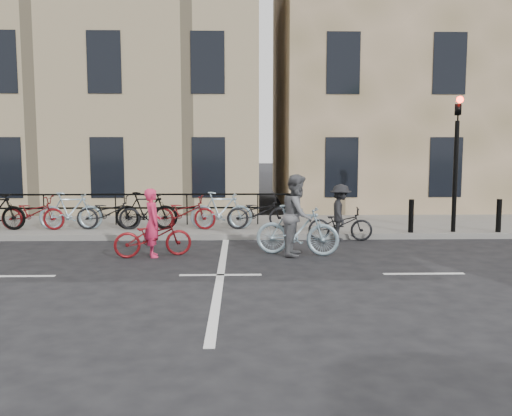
{
  "coord_description": "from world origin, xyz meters",
  "views": [
    {
      "loc": [
        0.41,
        -10.9,
        2.58
      ],
      "look_at": [
        0.74,
        1.89,
        1.1
      ],
      "focal_mm": 40.0,
      "sensor_mm": 36.0,
      "label": 1
    }
  ],
  "objects_px": {
    "cyclist_pink": "(153,233)",
    "cyclist_grey": "(297,223)",
    "cyclist_dark": "(340,218)",
    "traffic_light": "(457,147)"
  },
  "relations": [
    {
      "from": "cyclist_pink",
      "to": "cyclist_dark",
      "type": "xyz_separation_m",
      "value": [
        4.6,
        2.02,
        0.05
      ]
    },
    {
      "from": "traffic_light",
      "to": "cyclist_pink",
      "type": "bearing_deg",
      "value": -162.36
    },
    {
      "from": "cyclist_pink",
      "to": "cyclist_grey",
      "type": "distance_m",
      "value": 3.29
    },
    {
      "from": "cyclist_dark",
      "to": "cyclist_grey",
      "type": "bearing_deg",
      "value": 152.11
    },
    {
      "from": "cyclist_pink",
      "to": "cyclist_grey",
      "type": "bearing_deg",
      "value": -104.11
    },
    {
      "from": "cyclist_grey",
      "to": "cyclist_pink",
      "type": "bearing_deg",
      "value": 106.01
    },
    {
      "from": "cyclist_grey",
      "to": "cyclist_dark",
      "type": "xyz_separation_m",
      "value": [
        1.32,
        1.91,
        -0.16
      ]
    },
    {
      "from": "traffic_light",
      "to": "cyclist_pink",
      "type": "xyz_separation_m",
      "value": [
        -7.79,
        -2.48,
        -1.92
      ]
    },
    {
      "from": "traffic_light",
      "to": "cyclist_pink",
      "type": "relative_size",
      "value": 2.12
    },
    {
      "from": "cyclist_pink",
      "to": "cyclist_grey",
      "type": "height_order",
      "value": "cyclist_grey"
    }
  ]
}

